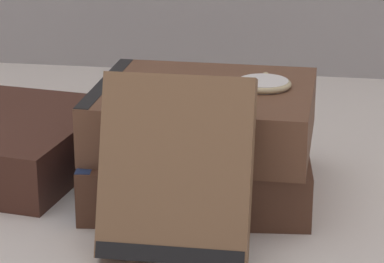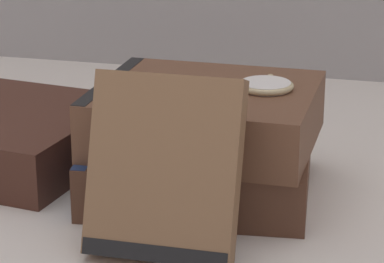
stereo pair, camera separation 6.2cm
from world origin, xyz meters
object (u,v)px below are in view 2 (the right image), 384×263
Objects in this scene: book_flat_bottom at (195,166)px; pocket_watch at (266,85)px; book_leaning_front at (164,175)px; reading_glasses at (163,118)px; book_flat_top at (200,115)px.

book_flat_bottom is 0.09m from pocket_watch.
reading_glasses is at bearing 106.06° from book_leaning_front.
pocket_watch is 0.23m from reading_glasses.
book_leaning_front is at bearing -112.58° from pocket_watch.
pocket_watch is 0.53× the size of reading_glasses.
reading_glasses is at bearing 115.71° from book_flat_top.
book_flat_top reaches higher than book_flat_bottom.
book_flat_bottom is 0.12m from book_leaning_front.
book_leaning_front reaches higher than book_flat_bottom.
book_flat_top is at bearing -62.16° from reading_glasses.
book_flat_top is (0.00, -0.00, 0.05)m from book_flat_bottom.
pocket_watch is at bearing 8.64° from book_flat_top.
book_leaning_front reaches higher than pocket_watch.
pocket_watch is at bearing -48.35° from reading_glasses.
book_flat_bottom is 0.19m from reading_glasses.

